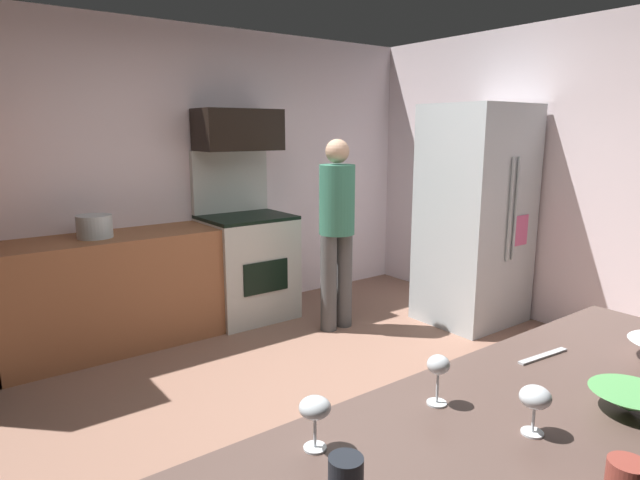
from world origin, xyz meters
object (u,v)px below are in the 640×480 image
Objects in this scene: wine_glass_mid at (438,368)px; mug_tea at (346,480)px; microwave at (238,130)px; wine_glass_near at (535,399)px; person_cook at (337,225)px; wine_glass_far at (315,410)px; stock_pot at (95,226)px; refrigerator at (475,216)px; oven_range at (247,262)px; mixing_bowl_large at (630,401)px.

wine_glass_mid reaches higher than mug_tea.
microwave reaches higher than wine_glass_near.
person_cook is (0.47, -0.82, -0.79)m from microwave.
wine_glass_far is at bearing -129.50° from person_cook.
microwave is 2.83× the size of stock_pot.
microwave is 0.45× the size of person_cook.
wine_glass_far is (-2.05, -2.49, 0.09)m from person_cook.
person_cook is at bearing 153.65° from refrigerator.
wine_glass_far is (-0.43, 0.03, -0.01)m from wine_glass_mid.
wine_glass_mid is 0.43m from wine_glass_far.
microwave is at bearing 70.95° from wine_glass_mid.
person_cook reaches higher than oven_range.
wine_glass_far reaches higher than mixing_bowl_large.
oven_range is 2.09m from refrigerator.
wine_glass_near is 0.59m from wine_glass_far.
wine_glass_far is 3.24m from stock_pot.
microwave is at bearing 90.00° from oven_range.
wine_glass_mid is 1.08× the size of wine_glass_far.
wine_glass_far is 0.22m from mug_tea.
wine_glass_near is at bearing -106.91° from oven_range.
oven_range is 3.71m from wine_glass_near.
stock_pot is at bearing 155.87° from refrigerator.
wine_glass_near is 0.53× the size of stock_pot.
mixing_bowl_large is 0.93m from mug_tea.
wine_glass_mid is (-1.15, -3.25, 0.50)m from oven_range.
oven_range is 2.06× the size of microwave.
mug_tea reaches higher than mixing_bowl_large.
oven_range is at bearing -90.00° from microwave.
wine_glass_far is (-1.58, -3.31, -0.70)m from microwave.
refrigerator is at bearing -38.95° from oven_range.
microwave reaches higher than stock_pot.
refrigerator is 1.18× the size of person_cook.
wine_glass_mid is (-1.15, -3.34, -0.69)m from microwave.
oven_range is 1.38m from stock_pot.
refrigerator is at bearing 35.65° from wine_glass_mid.
stock_pot is at bearing 179.76° from oven_range.
oven_range is at bearing 63.86° from wine_glass_far.
oven_range is at bearing 141.05° from refrigerator.
refrigerator is 17.88× the size of mug_tea.
oven_range reaches higher than wine_glass_near.
refrigerator is 13.93× the size of wine_glass_near.
wine_glass_mid is 0.52m from mug_tea.
microwave is at bearing 64.45° from wine_glass_far.
refrigerator is (1.59, -1.37, -0.74)m from microwave.
person_cook is at bearing 67.31° from mixing_bowl_large.
wine_glass_near is 1.28× the size of mug_tea.
oven_range reaches higher than wine_glass_mid.
mug_tea is 3.45m from stock_pot.
oven_range is 0.93× the size of person_cook.
wine_glass_mid is 1.45× the size of mug_tea.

